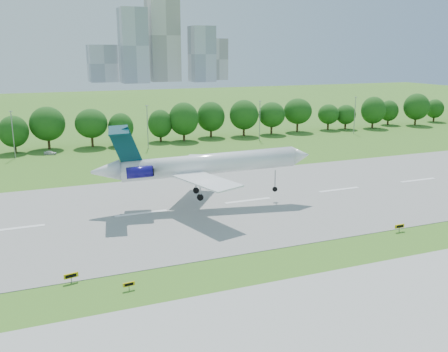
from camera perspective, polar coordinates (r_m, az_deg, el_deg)
ground at (r=63.69m, az=-4.39°, el=-10.94°), size 600.00×600.00×0.00m
runway at (r=86.23m, az=-9.46°, el=-4.25°), size 400.00×45.00×0.08m
taxiway at (r=48.92m, az=2.40°, el=-19.25°), size 400.00×23.00×0.08m
tree_line at (r=149.57m, az=-15.26°, el=5.65°), size 288.40×8.40×10.40m
light_poles at (r=139.44m, az=-15.77°, el=5.10°), size 175.90×0.25×12.19m
skyline at (r=460.91m, az=-7.44°, el=14.45°), size 127.00×52.00×80.00m
airliner at (r=87.19m, az=-2.96°, el=1.38°), size 38.91×28.01×12.95m
taxi_sign_left at (r=59.96m, az=-10.82°, el=-12.06°), size 1.42×0.30×0.99m
taxi_sign_centre at (r=63.28m, az=-17.08°, el=-10.85°), size 1.73×0.51×1.21m
taxi_sign_right at (r=81.20m, az=19.43°, el=-5.44°), size 1.67×0.22×1.18m
service_vehicle_b at (r=140.94m, az=-19.26°, el=2.53°), size 3.42×2.31×1.08m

